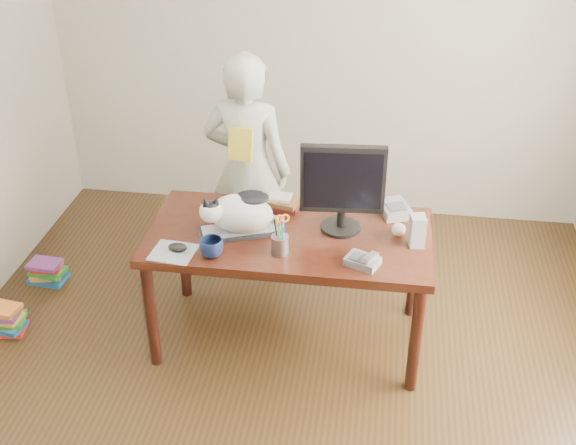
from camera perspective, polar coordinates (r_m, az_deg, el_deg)
The scene contains 18 objects.
room at distance 3.25m, azimuth -1.38°, elevation 2.60°, with size 4.50×4.50×4.50m.
desk at distance 4.21m, azimuth 0.25°, elevation -1.99°, with size 1.60×0.80×0.75m.
keyboard at distance 4.08m, azimuth -3.67°, elevation -0.61°, with size 0.51×0.34×0.03m.
cat at distance 4.01m, azimuth -3.93°, elevation 0.82°, with size 0.45×0.35×0.26m.
monitor at distance 3.95m, azimuth 4.34°, elevation 3.03°, with size 0.47×0.24×0.53m.
pen_cup at distance 3.86m, azimuth -0.63°, elevation -1.60°, with size 0.13×0.13×0.24m.
mousepad at distance 3.95m, azimuth -9.06°, elevation -2.33°, with size 0.25×0.23×0.01m.
mouse at distance 3.95m, azimuth -8.72°, elevation -1.94°, with size 0.11×0.08×0.04m.
coffee_mug at distance 3.87m, azimuth -6.07°, elevation -1.98°, with size 0.13×0.13×0.10m, color black.
phone at distance 3.81m, azimuth 5.97°, elevation -3.01°, with size 0.20×0.18×0.08m.
speaker at distance 3.98m, azimuth 10.16°, elevation -0.65°, with size 0.10×0.10×0.18m.
baseball at distance 4.07m, azimuth 8.73°, elevation -0.55°, with size 0.08×0.08×0.08m.
book_stack at distance 4.30m, azimuth -0.49°, elevation 1.57°, with size 0.23×0.19×0.08m.
calculator at distance 4.29m, azimuth 8.39°, elevation 1.08°, with size 0.22×0.25×0.06m.
person at distance 4.68m, azimuth -3.23°, elevation 4.15°, with size 0.57×0.38×1.57m, color white.
held_book at distance 4.41m, azimuth -3.75°, elevation 6.20°, with size 0.16×0.11×0.21m.
book_pile_a at distance 4.82m, azimuth -21.50°, elevation -7.16°, with size 0.27×0.22×0.18m.
book_pile_b at distance 5.20m, azimuth -18.48°, elevation -3.70°, with size 0.26×0.20×0.15m.
Camera 1 is at (0.49, -2.82, 2.90)m, focal length 45.00 mm.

